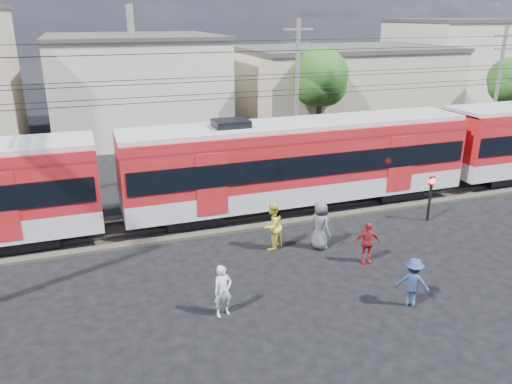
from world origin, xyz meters
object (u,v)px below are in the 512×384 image
pedestrian_c (413,282)px  crossing_signal (431,190)px  pedestrian_a (223,291)px  commuter_train (303,160)px

pedestrian_c → crossing_signal: (4.90, 5.58, 0.61)m
crossing_signal → pedestrian_c: bearing=-131.3°
pedestrian_a → crossing_signal: crossing_signal is taller
commuter_train → pedestrian_a: commuter_train is taller
pedestrian_a → commuter_train: bearing=37.5°
pedestrian_a → crossing_signal: (10.63, 4.13, 0.60)m
commuter_train → crossing_signal: size_ratio=24.54×
commuter_train → pedestrian_c: bearing=-91.3°
pedestrian_a → crossing_signal: size_ratio=0.81×
pedestrian_c → crossing_signal: bearing=-94.1°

